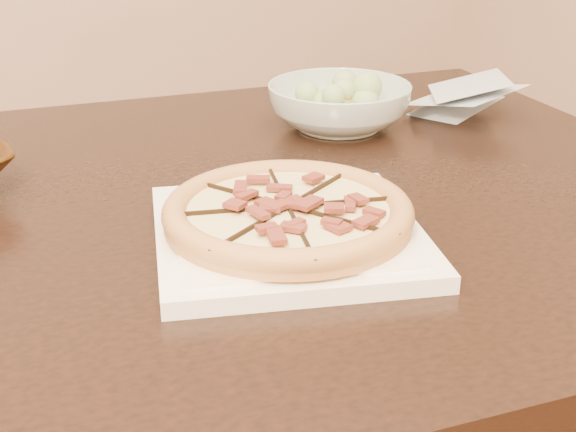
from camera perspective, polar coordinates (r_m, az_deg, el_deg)
name	(u,v)px	position (r m, az deg, el deg)	size (l,w,h in m)	color
dining_table	(131,287)	(0.96, -11.07, -5.00)	(1.52, 1.07, 0.75)	black
plate	(288,233)	(0.82, 0.00, -1.25)	(0.33, 0.33, 0.02)	white
pizza	(288,212)	(0.81, 0.00, 0.25)	(0.25, 0.25, 0.03)	#BA7940
salad_bowl	(339,106)	(1.18, 3.66, 7.79)	(0.21, 0.21, 0.06)	silver
salad	(340,72)	(1.16, 3.74, 10.16)	(0.11, 0.11, 0.04)	#A6BD67
cling_film	(460,99)	(1.27, 12.15, 8.14)	(0.17, 0.14, 0.05)	white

